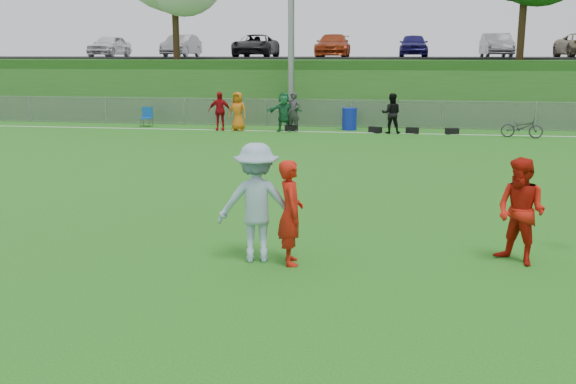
% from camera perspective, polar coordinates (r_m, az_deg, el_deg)
% --- Properties ---
extents(ground, '(120.00, 120.00, 0.00)m').
position_cam_1_polar(ground, '(10.32, -0.52, -6.75)').
color(ground, '#186114').
rests_on(ground, ground).
extents(sideline_far, '(60.00, 0.10, 0.01)m').
position_cam_1_polar(sideline_far, '(27.87, 5.54, 5.29)').
color(sideline_far, white).
rests_on(sideline_far, ground).
extents(fence, '(58.00, 0.06, 1.30)m').
position_cam_1_polar(fence, '(29.79, 5.80, 6.98)').
color(fence, gray).
rests_on(fence, ground).
extents(berm, '(120.00, 18.00, 3.00)m').
position_cam_1_polar(berm, '(40.70, 6.70, 9.56)').
color(berm, '#1E4C15').
rests_on(berm, ground).
extents(parking_lot, '(120.00, 12.00, 0.10)m').
position_cam_1_polar(parking_lot, '(42.65, 6.87, 11.76)').
color(parking_lot, black).
rests_on(parking_lot, berm).
extents(car_row, '(32.04, 5.18, 1.44)m').
position_cam_1_polar(car_row, '(41.72, 5.20, 12.84)').
color(car_row, silver).
rests_on(car_row, parking_lot).
extents(spectator_row, '(8.44, 0.75, 1.69)m').
position_cam_1_polar(spectator_row, '(28.07, 0.01, 7.13)').
color(spectator_row, '#A50B12').
rests_on(spectator_row, ground).
extents(gear_bags, '(7.43, 0.57, 0.26)m').
position_cam_1_polar(gear_bags, '(27.91, 8.35, 5.49)').
color(gear_bags, black).
rests_on(gear_bags, ground).
extents(player_red_left, '(0.55, 0.71, 1.71)m').
position_cam_1_polar(player_red_left, '(10.29, 0.24, -1.84)').
color(player_red_left, '#B8180C').
rests_on(player_red_left, ground).
extents(player_red_center, '(1.06, 1.06, 1.74)m').
position_cam_1_polar(player_red_center, '(10.96, 19.99, -1.63)').
color(player_red_center, '#B9180C').
rests_on(player_red_center, ground).
extents(player_blue, '(1.38, 0.96, 1.96)m').
position_cam_1_polar(player_blue, '(10.43, -2.82, -0.96)').
color(player_blue, '#8DACC4').
rests_on(player_blue, ground).
extents(recycling_bin, '(0.74, 0.74, 0.97)m').
position_cam_1_polar(recycling_bin, '(28.82, 5.48, 6.48)').
color(recycling_bin, '#0D2095').
rests_on(recycling_bin, ground).
extents(camp_chair, '(0.54, 0.55, 0.90)m').
position_cam_1_polar(camp_chair, '(30.69, -12.47, 6.19)').
color(camp_chair, '#0D4994').
rests_on(camp_chair, ground).
extents(bicycle, '(1.71, 0.90, 0.85)m').
position_cam_1_polar(bicycle, '(27.65, 20.08, 5.43)').
color(bicycle, '#29292B').
rests_on(bicycle, ground).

